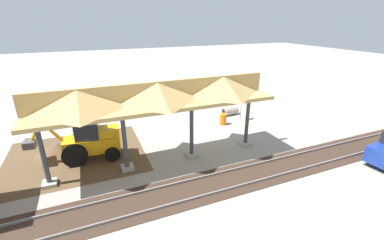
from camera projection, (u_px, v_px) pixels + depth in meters
name	position (u px, v px, depth m)	size (l,w,h in m)	color
ground_plane	(206.00, 126.00, 20.54)	(120.00, 120.00, 0.00)	gray
dirt_work_zone	(76.00, 156.00, 16.05)	(8.11, 7.00, 0.01)	brown
platform_canopy	(158.00, 95.00, 13.83)	(13.06, 3.20, 4.90)	#9E998E
rail_tracks	(261.00, 172.00, 14.33)	(60.00, 2.58, 0.15)	slate
stop_sign	(241.00, 102.00, 21.10)	(0.66, 0.43, 2.21)	gray
backhoe	(89.00, 140.00, 15.32)	(5.24, 1.99, 2.82)	orange
dirt_mound	(59.00, 154.00, 16.28)	(5.51, 5.51, 1.46)	brown
concrete_pipe	(230.00, 111.00, 22.81)	(1.39, 0.85, 0.78)	#9E9384
traffic_barrel	(223.00, 119.00, 20.68)	(0.56, 0.56, 0.90)	orange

